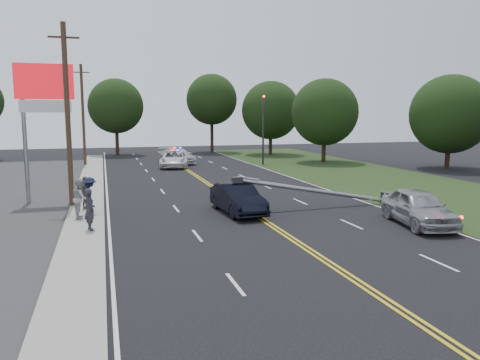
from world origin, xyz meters
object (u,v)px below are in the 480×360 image
object	(u,v)px
waiting_sedan	(418,207)
emergency_a	(175,159)
bystander_b	(81,198)
bystander_c	(90,195)
emergency_b	(178,156)
traffic_signal	(263,123)
fallen_streetlight	(323,191)
pylon_sign	(45,99)
crashed_sedan	(238,199)
bystander_a	(90,209)
bystander_d	(85,193)
utility_pole_mid	(68,115)
utility_pole_far	(83,115)

from	to	relation	value
waiting_sedan	emergency_a	distance (m)	28.21
emergency_a	bystander_b	xyz separation A→B (m)	(-7.81, -21.72, 0.31)
emergency_a	bystander_c	size ratio (longest dim) A/B	3.03
emergency_b	bystander_b	bearing A→B (deg)	-124.84
bystander_b	traffic_signal	bearing A→B (deg)	-39.60
fallen_streetlight	bystander_c	xyz separation A→B (m)	(-12.34, 1.54, 0.13)
pylon_sign	traffic_signal	bearing A→B (deg)	40.39
crashed_sedan	emergency_a	size ratio (longest dim) A/B	0.84
traffic_signal	bystander_a	xyz separation A→B (m)	(-16.38, -24.17, -3.16)
bystander_c	fallen_streetlight	bearing A→B (deg)	-102.89
bystander_a	bystander_c	world-z (taller)	bystander_c
waiting_sedan	emergency_a	size ratio (longest dim) A/B	0.88
waiting_sedan	pylon_sign	bearing A→B (deg)	158.23
bystander_d	traffic_signal	bearing A→B (deg)	-14.37
utility_pole_mid	emergency_b	xyz separation A→B (m)	(9.25, 21.61, -4.28)
utility_pole_mid	waiting_sedan	distance (m)	18.68
pylon_sign	bystander_d	distance (m)	6.28
utility_pole_mid	bystander_a	distance (m)	7.46
bystander_a	bystander_b	bearing A→B (deg)	-7.24
bystander_c	waiting_sedan	bearing A→B (deg)	-119.59
traffic_signal	waiting_sedan	world-z (taller)	traffic_signal
bystander_b	emergency_b	bearing A→B (deg)	-20.41
bystander_b	bystander_d	world-z (taller)	bystander_b
utility_pole_far	crashed_sedan	bearing A→B (deg)	-72.06
bystander_c	bystander_d	xyz separation A→B (m)	(-0.28, 1.28, -0.06)
bystander_a	bystander_b	distance (m)	2.74
traffic_signal	waiting_sedan	size ratio (longest dim) A/B	1.42
fallen_streetlight	bystander_a	size ratio (longest dim) A/B	5.05
pylon_sign	utility_pole_far	world-z (taller)	utility_pole_far
utility_pole_far	bystander_a	bearing A→B (deg)	-87.73
utility_pole_mid	bystander_d	xyz separation A→B (m)	(0.76, -1.17, -4.09)
utility_pole_mid	waiting_sedan	size ratio (longest dim) A/B	2.02
pylon_sign	bystander_b	world-z (taller)	pylon_sign
utility_pole_mid	crashed_sedan	world-z (taller)	utility_pole_mid
emergency_a	bystander_b	world-z (taller)	bystander_b
utility_pole_mid	waiting_sedan	xyz separation A→B (m)	(15.82, -8.98, -4.24)
crashed_sedan	emergency_b	xyz separation A→B (m)	(0.81, 25.69, 0.03)
waiting_sedan	bystander_c	size ratio (longest dim) A/B	2.67
emergency_a	bystander_b	bearing A→B (deg)	-98.02
fallen_streetlight	waiting_sedan	distance (m)	5.55
utility_pole_far	bystander_a	distance (m)	28.48
bystander_c	bystander_b	bearing A→B (deg)	152.01
utility_pole_far	emergency_a	distance (m)	10.19
fallen_streetlight	utility_pole_mid	world-z (taller)	utility_pole_mid
traffic_signal	crashed_sedan	size ratio (longest dim) A/B	1.49
traffic_signal	utility_pole_far	size ratio (longest dim) A/B	0.70
fallen_streetlight	bystander_b	world-z (taller)	bystander_b
traffic_signal	bystander_a	size ratio (longest dim) A/B	3.81
utility_pole_mid	bystander_a	bearing A→B (deg)	-79.73
bystander_b	bystander_c	bearing A→B (deg)	-23.66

